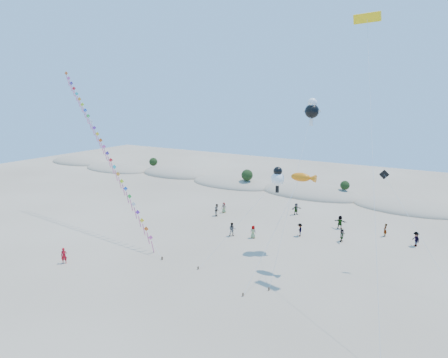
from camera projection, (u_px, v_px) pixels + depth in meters
ground at (133, 317)px, 30.03m from camera, size 160.00×160.00×0.00m
dune_ridge at (316, 194)px, 67.43m from camera, size 145.30×11.49×5.57m
kite_train at (103, 145)px, 48.98m from camera, size 25.76×9.44×21.31m
fish_kite at (303, 178)px, 36.69m from camera, size 3.62×8.57×9.97m
cartoon_kite_low at (277, 178)px, 41.37m from camera, size 5.62×9.52×9.75m
cartoon_kite_high at (312, 110)px, 40.97m from camera, size 2.00×12.75×17.15m
parafoil_kite at (367, 23)px, 33.25m from camera, size 6.67×15.32×24.62m
dark_kite at (403, 206)px, 35.27m from camera, size 8.18×5.29×10.28m
flyer_foreground at (64, 256)px, 39.49m from camera, size 0.74×0.72×1.71m
beachgoers at (313, 225)px, 48.82m from camera, size 31.79×13.87×1.82m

